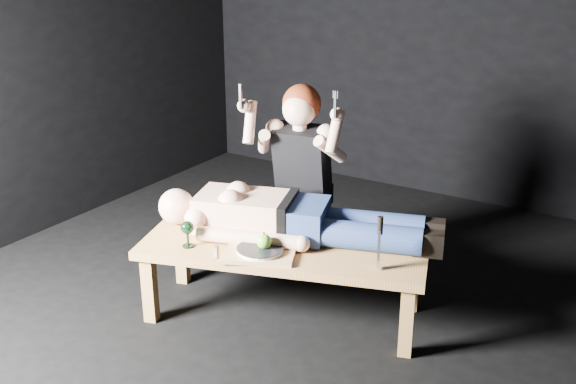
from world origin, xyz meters
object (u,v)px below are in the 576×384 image
object	(u,v)px
table	(283,280)
carving_knife	(379,243)
serving_tray	(260,253)
goblet	(188,234)
kneeling_woman	(306,178)
lying_man	(298,214)

from	to	relation	value
table	carving_knife	xyz separation A→B (m)	(0.58, 0.00, 0.37)
table	carving_knife	size ratio (longest dim) A/B	5.41
serving_tray	goblet	xyz separation A→B (m)	(-0.40, -0.12, 0.07)
carving_knife	kneeling_woman	bearing A→B (deg)	126.07
carving_knife	serving_tray	bearing A→B (deg)	178.68
lying_man	serving_tray	world-z (taller)	lying_man
lying_man	serving_tray	xyz separation A→B (m)	(-0.04, -0.33, -0.13)
table	serving_tray	bearing A→B (deg)	-118.98
kneeling_woman	goblet	world-z (taller)	kneeling_woman
lying_man	goblet	bearing A→B (deg)	-152.70
table	kneeling_woman	world-z (taller)	kneeling_woman
lying_man	kneeling_woman	world-z (taller)	kneeling_woman
table	lying_man	distance (m)	0.39
table	goblet	bearing A→B (deg)	-163.19
kneeling_woman	carving_knife	xyz separation A→B (m)	(0.76, -0.55, -0.05)
table	carving_knife	world-z (taller)	carving_knife
lying_man	kneeling_woman	bearing A→B (deg)	96.02
table	kneeling_woman	size ratio (longest dim) A/B	1.23
table	kneeling_woman	bearing A→B (deg)	89.55
table	carving_knife	distance (m)	0.69
kneeling_woman	carving_knife	bearing A→B (deg)	-46.35
kneeling_woman	serving_tray	size ratio (longest dim) A/B	3.44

